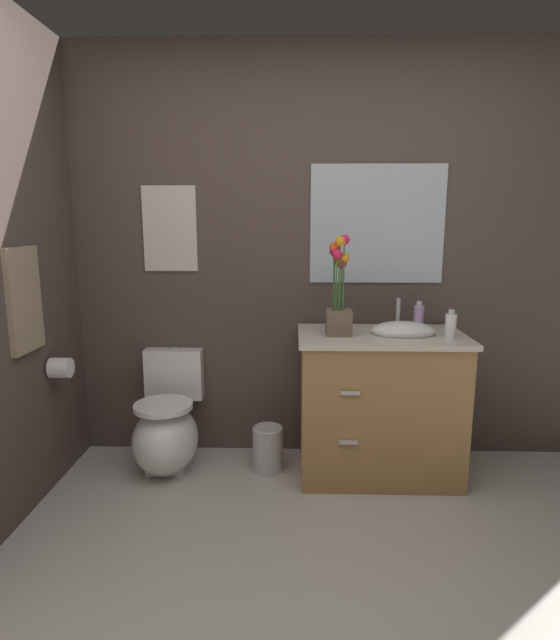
# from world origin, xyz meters

# --- Properties ---
(wall_back) EXTENTS (4.52, 0.05, 2.50)m
(wall_back) POSITION_xyz_m (0.20, 1.71, 1.25)
(wall_back) COLOR #4C3D38
(wall_back) RESTS_ON ground_plane
(toilet) EXTENTS (0.38, 0.59, 0.69)m
(toilet) POSITION_xyz_m (-0.86, 1.41, 0.24)
(toilet) COLOR white
(toilet) RESTS_ON ground_plane
(vanity_cabinet) EXTENTS (0.94, 0.56, 1.02)m
(vanity_cabinet) POSITION_xyz_m (0.39, 1.38, 0.43)
(vanity_cabinet) COLOR #9E7242
(vanity_cabinet) RESTS_ON ground_plane
(flower_vase) EXTENTS (0.14, 0.14, 0.55)m
(flower_vase) POSITION_xyz_m (0.14, 1.36, 1.05)
(flower_vase) COLOR brown
(flower_vase) RESTS_ON vanity_cabinet
(soap_bottle) EXTENTS (0.06, 0.06, 0.16)m
(soap_bottle) POSITION_xyz_m (0.74, 1.28, 0.92)
(soap_bottle) COLOR white
(soap_bottle) RESTS_ON vanity_cabinet
(lotion_bottle) EXTENTS (0.06, 0.06, 0.17)m
(lotion_bottle) POSITION_xyz_m (0.62, 1.49, 0.92)
(lotion_bottle) COLOR #B28CBF
(lotion_bottle) RESTS_ON vanity_cabinet
(trash_bin) EXTENTS (0.18, 0.18, 0.27)m
(trash_bin) POSITION_xyz_m (-0.26, 1.39, 0.14)
(trash_bin) COLOR #B7B7BC
(trash_bin) RESTS_ON ground_plane
(wall_poster) EXTENTS (0.33, 0.01, 0.51)m
(wall_poster) POSITION_xyz_m (-0.86, 1.68, 1.42)
(wall_poster) COLOR beige
(wall_mirror) EXTENTS (0.80, 0.01, 0.70)m
(wall_mirror) POSITION_xyz_m (0.39, 1.68, 1.45)
(wall_mirror) COLOR #B2BCC6
(hanging_towel) EXTENTS (0.03, 0.28, 0.52)m
(hanging_towel) POSITION_xyz_m (-1.44, 1.01, 1.09)
(hanging_towel) COLOR gray
(toilet_paper_roll) EXTENTS (0.11, 0.11, 0.11)m
(toilet_paper_roll) POSITION_xyz_m (-1.38, 1.21, 0.68)
(toilet_paper_roll) COLOR white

